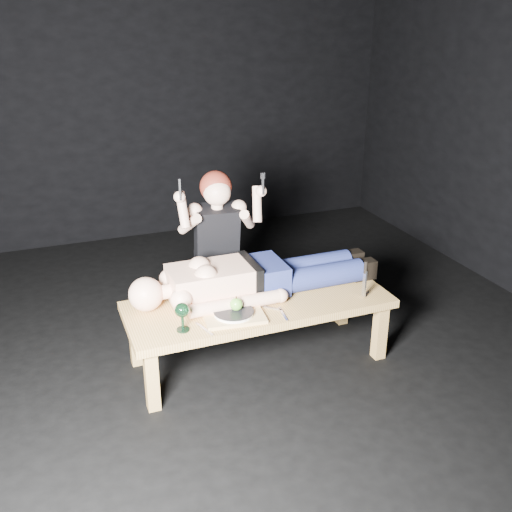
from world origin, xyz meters
The scene contains 13 objects.
ground centered at (0.00, 0.00, 0.00)m, with size 5.00×5.00×0.00m, color black.
back_wall centered at (0.00, 2.50, 1.50)m, with size 5.00×5.00×0.00m, color black.
table centered at (0.15, -0.17, 0.23)m, with size 1.73×0.65×0.45m, color tan.
lying_man centered at (0.20, -0.03, 0.59)m, with size 1.83×0.56×0.28m, color beige, non-canonical shape.
kneeling_woman centered at (0.05, 0.44, 0.62)m, with size 0.66×0.74×1.24m, color black, non-canonical shape.
serving_tray centered at (-0.08, -0.32, 0.46)m, with size 0.37×0.27×0.02m, color tan.
plate centered at (-0.08, -0.32, 0.48)m, with size 0.25×0.25×0.02m, color white.
apple centered at (-0.06, -0.31, 0.53)m, with size 0.08×0.08×0.08m, color #5A9B29.
goblet centered at (-0.41, -0.36, 0.54)m, with size 0.09×0.09×0.18m, color black, non-canonical shape.
fork_flat centered at (-0.29, -0.40, 0.45)m, with size 0.02×0.18×0.01m, color #B2B2B7.
knife_flat centered at (0.22, -0.39, 0.45)m, with size 0.02×0.18×0.01m, color #B2B2B7.
spoon_flat centered at (0.17, -0.28, 0.45)m, with size 0.02×0.18×0.01m, color #B2B2B7.
carving_knife centered at (0.81, -0.37, 0.58)m, with size 0.03×0.04×0.26m, color #B2B2B7, non-canonical shape.
Camera 1 is at (-1.10, -3.37, 2.23)m, focal length 41.52 mm.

